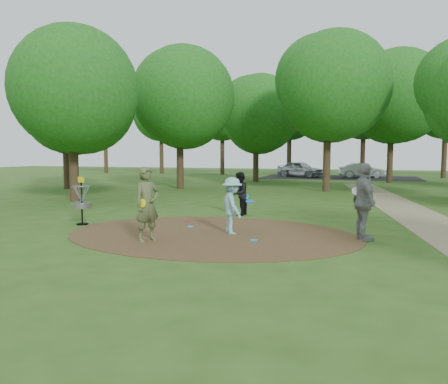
% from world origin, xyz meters
% --- Properties ---
extents(ground, '(100.00, 100.00, 0.00)m').
position_xyz_m(ground, '(0.00, 0.00, 0.00)').
color(ground, '#2D5119').
rests_on(ground, ground).
extents(dirt_clearing, '(8.40, 8.40, 0.02)m').
position_xyz_m(dirt_clearing, '(0.00, 0.00, 0.01)').
color(dirt_clearing, '#47301C').
rests_on(dirt_clearing, ground).
extents(parking_lot, '(14.00, 8.00, 0.01)m').
position_xyz_m(parking_lot, '(2.00, 30.00, 0.00)').
color(parking_lot, black).
rests_on(parking_lot, ground).
extents(player_observer_with_disc, '(0.75, 0.85, 1.95)m').
position_xyz_m(player_observer_with_disc, '(-1.25, -1.45, 0.97)').
color(player_observer_with_disc, '#505C35').
rests_on(player_observer_with_disc, ground).
extents(player_throwing_with_disc, '(1.19, 1.20, 1.62)m').
position_xyz_m(player_throwing_with_disc, '(0.56, 0.21, 0.81)').
color(player_throwing_with_disc, '#82BCC3').
rests_on(player_throwing_with_disc, ground).
extents(player_walking_with_disc, '(0.67, 0.80, 1.60)m').
position_xyz_m(player_walking_with_disc, '(-0.24, 3.82, 0.80)').
color(player_walking_with_disc, black).
rests_on(player_walking_with_disc, ground).
extents(player_waiting_with_disc, '(0.92, 1.30, 2.05)m').
position_xyz_m(player_waiting_with_disc, '(4.11, 0.39, 1.02)').
color(player_waiting_with_disc, gray).
rests_on(player_waiting_with_disc, ground).
extents(disc_ground_cyan, '(0.22, 0.22, 0.02)m').
position_xyz_m(disc_ground_cyan, '(-0.98, 0.86, 0.03)').
color(disc_ground_cyan, '#1B9DDB').
rests_on(disc_ground_cyan, dirt_clearing).
extents(disc_ground_blue, '(0.22, 0.22, 0.02)m').
position_xyz_m(disc_ground_blue, '(1.39, -0.59, 0.03)').
color(disc_ground_blue, '#0E8DF2').
rests_on(disc_ground_blue, dirt_clearing).
extents(disc_ground_red, '(0.22, 0.22, 0.02)m').
position_xyz_m(disc_ground_red, '(-1.50, 1.82, 0.03)').
color(disc_ground_red, '#BF1337').
rests_on(disc_ground_red, dirt_clearing).
extents(car_left, '(4.71, 3.20, 1.49)m').
position_xyz_m(car_left, '(-1.61, 29.96, 0.74)').
color(car_left, '#B1B4B9').
rests_on(car_left, ground).
extents(car_right, '(4.23, 2.09, 1.33)m').
position_xyz_m(car_right, '(3.97, 30.36, 0.67)').
color(car_right, '#A9ACB1').
rests_on(car_right, ground).
extents(disc_golf_basket, '(0.63, 0.63, 1.54)m').
position_xyz_m(disc_golf_basket, '(-4.50, 0.30, 0.87)').
color(disc_golf_basket, black).
rests_on(disc_golf_basket, ground).
extents(tree_ring, '(37.65, 46.09, 9.81)m').
position_xyz_m(tree_ring, '(1.25, 11.43, 5.37)').
color(tree_ring, '#332316').
rests_on(tree_ring, ground).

